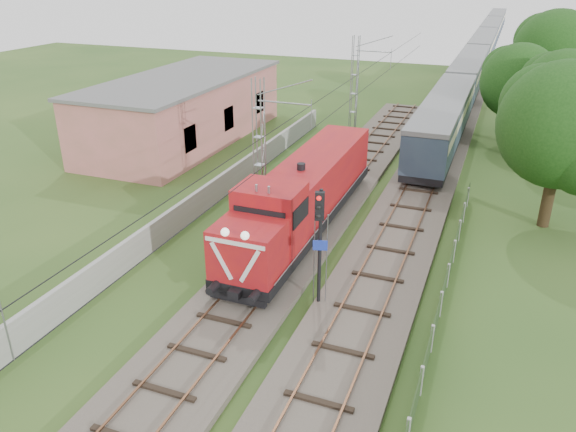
% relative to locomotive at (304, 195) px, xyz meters
% --- Properties ---
extents(ground, '(140.00, 140.00, 0.00)m').
position_rel_locomotive_xyz_m(ground, '(0.00, -10.99, -2.21)').
color(ground, '#27491B').
rests_on(ground, ground).
extents(track_main, '(4.20, 70.00, 0.45)m').
position_rel_locomotive_xyz_m(track_main, '(0.00, -3.99, -2.02)').
color(track_main, '#6B6054').
rests_on(track_main, ground).
extents(track_side, '(4.20, 80.00, 0.45)m').
position_rel_locomotive_xyz_m(track_side, '(5.00, 9.01, -2.02)').
color(track_side, '#6B6054').
rests_on(track_side, ground).
extents(catenary, '(3.31, 70.00, 8.00)m').
position_rel_locomotive_xyz_m(catenary, '(-2.95, 1.01, 1.84)').
color(catenary, gray).
rests_on(catenary, ground).
extents(boundary_wall, '(0.25, 40.00, 1.50)m').
position_rel_locomotive_xyz_m(boundary_wall, '(-6.50, 1.01, -1.46)').
color(boundary_wall, '#9E9E99').
rests_on(boundary_wall, ground).
extents(station_building, '(8.40, 20.40, 5.22)m').
position_rel_locomotive_xyz_m(station_building, '(-15.00, 13.01, 0.43)').
color(station_building, '#D17170').
rests_on(station_building, ground).
extents(fence, '(0.12, 32.00, 1.20)m').
position_rel_locomotive_xyz_m(fence, '(8.00, -7.99, -1.61)').
color(fence, black).
rests_on(fence, ground).
extents(locomotive, '(2.94, 16.79, 4.26)m').
position_rel_locomotive_xyz_m(locomotive, '(0.00, 0.00, 0.00)').
color(locomotive, black).
rests_on(locomotive, ground).
extents(coach_rake, '(2.94, 109.98, 3.40)m').
position_rel_locomotive_xyz_m(coach_rake, '(5.00, 62.82, 0.25)').
color(coach_rake, black).
rests_on(coach_rake, ground).
extents(signal_post, '(0.59, 0.47, 5.43)m').
position_rel_locomotive_xyz_m(signal_post, '(3.08, -6.74, 1.52)').
color(signal_post, black).
rests_on(signal_post, ground).
extents(tree_a, '(7.03, 6.70, 9.12)m').
position_rel_locomotive_xyz_m(tree_a, '(12.33, 5.69, 3.48)').
color(tree_a, '#3C2C18').
rests_on(tree_a, ground).
extents(tree_b, '(6.38, 6.07, 8.27)m').
position_rel_locomotive_xyz_m(tree_b, '(12.99, 16.70, 2.95)').
color(tree_b, '#3C2C18').
rests_on(tree_b, ground).
extents(tree_c, '(6.14, 5.85, 7.96)m').
position_rel_locomotive_xyz_m(tree_c, '(10.08, 21.63, 2.76)').
color(tree_c, '#3C2C18').
rests_on(tree_c, ground).
extents(tree_d, '(7.67, 7.30, 9.94)m').
position_rel_locomotive_xyz_m(tree_d, '(12.82, 30.13, 4.00)').
color(tree_d, '#3C2C18').
rests_on(tree_d, ground).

